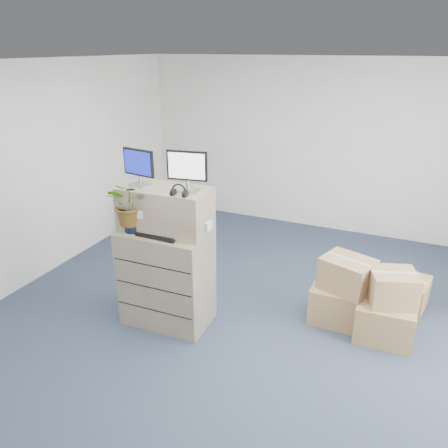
{
  "coord_description": "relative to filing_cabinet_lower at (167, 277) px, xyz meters",
  "views": [
    {
      "loc": [
        1.44,
        -3.63,
        2.94
      ],
      "look_at": [
        -0.34,
        0.4,
        1.13
      ],
      "focal_mm": 35.0,
      "sensor_mm": 36.0,
      "label": 1
    }
  ],
  "objects": [
    {
      "name": "ground",
      "position": [
        0.86,
        -0.01,
        -0.55
      ],
      "size": [
        7.0,
        7.0,
        0.0
      ],
      "primitive_type": "plane",
      "color": "#2A384B",
      "rests_on": "ground"
    },
    {
      "name": "wall_back",
      "position": [
        0.86,
        3.5,
        0.85
      ],
      "size": [
        6.0,
        0.02,
        2.8
      ],
      "primitive_type": "cube",
      "color": "silver",
      "rests_on": "ground"
    },
    {
      "name": "filing_cabinet_lower",
      "position": [
        0.0,
        0.0,
        0.0
      ],
      "size": [
        0.96,
        0.6,
        1.11
      ],
      "primitive_type": "cube",
      "rotation": [
        0.0,
        0.0,
        0.02
      ],
      "color": "gray",
      "rests_on": "ground"
    },
    {
      "name": "filing_cabinet_upper",
      "position": [
        -0.0,
        0.05,
        0.79
      ],
      "size": [
        0.96,
        0.49,
        0.47
      ],
      "primitive_type": "cube",
      "rotation": [
        0.0,
        0.0,
        0.02
      ],
      "color": "gray",
      "rests_on": "filing_cabinet_lower"
    },
    {
      "name": "monitor_left",
      "position": [
        -0.27,
        0.02,
        1.24
      ],
      "size": [
        0.39,
        0.18,
        0.39
      ],
      "rotation": [
        0.0,
        0.0,
        -0.16
      ],
      "color": "#99999E",
      "rests_on": "filing_cabinet_upper"
    },
    {
      "name": "monitor_right",
      "position": [
        0.27,
        0.05,
        1.26
      ],
      "size": [
        0.42,
        0.19,
        0.41
      ],
      "rotation": [
        0.0,
        0.0,
        0.15
      ],
      "color": "#99999E",
      "rests_on": "filing_cabinet_upper"
    },
    {
      "name": "headphones",
      "position": [
        0.27,
        -0.11,
        1.07
      ],
      "size": [
        0.16,
        0.02,
        0.16
      ],
      "primitive_type": "torus",
      "rotation": [
        1.57,
        0.0,
        0.02
      ],
      "color": "black",
      "rests_on": "filing_cabinet_upper"
    },
    {
      "name": "keyboard",
      "position": [
        -0.01,
        -0.12,
        0.57
      ],
      "size": [
        0.51,
        0.22,
        0.03
      ],
      "primitive_type": "cube",
      "rotation": [
        0.0,
        0.0,
        -0.03
      ],
      "color": "black",
      "rests_on": "filing_cabinet_lower"
    },
    {
      "name": "mouse",
      "position": [
        0.28,
        -0.06,
        0.57
      ],
      "size": [
        0.1,
        0.07,
        0.03
      ],
      "primitive_type": "ellipsoid",
      "rotation": [
        0.0,
        0.0,
        0.15
      ],
      "color": "silver",
      "rests_on": "filing_cabinet_lower"
    },
    {
      "name": "water_bottle",
      "position": [
        0.04,
        0.02,
        0.69
      ],
      "size": [
        0.08,
        0.08,
        0.28
      ],
      "primitive_type": "cylinder",
      "color": "gray",
      "rests_on": "filing_cabinet_lower"
    },
    {
      "name": "phone_dock",
      "position": [
        0.01,
        0.02,
        0.6
      ],
      "size": [
        0.07,
        0.06,
        0.15
      ],
      "rotation": [
        0.0,
        0.0,
        0.02
      ],
      "color": "silver",
      "rests_on": "filing_cabinet_lower"
    },
    {
      "name": "external_drive",
      "position": [
        0.3,
        0.17,
        0.59
      ],
      "size": [
        0.22,
        0.17,
        0.07
      ],
      "primitive_type": "cube",
      "rotation": [
        0.0,
        0.0,
        0.02
      ],
      "color": "black",
      "rests_on": "filing_cabinet_lower"
    },
    {
      "name": "tissue_box",
      "position": [
        0.37,
        0.09,
        0.67
      ],
      "size": [
        0.25,
        0.13,
        0.09
      ],
      "primitive_type": "cube",
      "rotation": [
        0.0,
        0.0,
        0.01
      ],
      "color": "#3A6CC5",
      "rests_on": "external_drive"
    },
    {
      "name": "potted_plant",
      "position": [
        -0.29,
        -0.15,
        0.81
      ],
      "size": [
        0.46,
        0.5,
        0.46
      ],
      "rotation": [
        0.0,
        0.0,
        0.02
      ],
      "color": "#8EAB8A",
      "rests_on": "filing_cabinet_lower"
    },
    {
      "name": "office_chair",
      "position": [
        -1.24,
        2.08,
        -0.2
      ],
      "size": [
        0.7,
        0.65,
        0.72
      ],
      "primitive_type": "imported",
      "rotation": [
        0.0,
        0.0,
        3.14
      ],
      "color": "#5B5B60",
      "rests_on": "ground"
    },
    {
      "name": "cardboard_boxes",
      "position": [
        2.37,
        0.97,
        -0.25
      ],
      "size": [
        2.35,
        1.37,
        0.8
      ],
      "color": "olive",
      "rests_on": "ground"
    }
  ]
}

